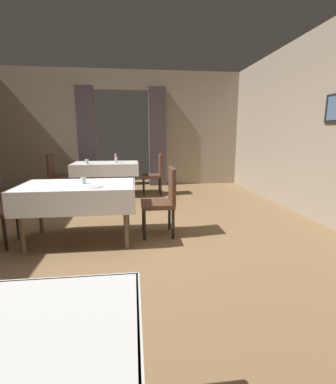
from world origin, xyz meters
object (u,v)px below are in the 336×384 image
object	(u,v)px
chair_mid_right	(163,198)
glass_far_b	(87,162)
dining_table_far	(106,167)
plate_mid_a	(93,187)
dining_table_mid	(78,192)
chair_far_right	(155,172)
glass_mid_b	(83,181)
flower_vase_far	(116,158)
chair_far_left	(56,173)

from	to	relation	value
chair_mid_right	glass_far_b	bearing A→B (deg)	119.69
dining_table_far	plate_mid_a	size ratio (longest dim) A/B	6.41
dining_table_mid	chair_far_right	distance (m)	2.99
chair_mid_right	glass_far_b	world-z (taller)	chair_mid_right
dining_table_mid	chair_mid_right	size ratio (longest dim) A/B	1.54
dining_table_far	glass_far_b	distance (m)	0.47
dining_table_mid	glass_mid_b	bearing A→B (deg)	13.87
dining_table_far	flower_vase_far	world-z (taller)	flower_vase_far
dining_table_mid	chair_far_left	world-z (taller)	chair_far_left
flower_vase_far	glass_far_b	distance (m)	0.63
chair_far_right	chair_far_left	bearing A→B (deg)	176.37
dining_table_mid	flower_vase_far	distance (m)	2.71
flower_vase_far	chair_far_right	bearing A→B (deg)	3.32
chair_far_left	chair_far_right	distance (m)	2.22
plate_mid_a	glass_far_b	world-z (taller)	glass_far_b
glass_mid_b	dining_table_mid	bearing A→B (deg)	-166.13
chair_mid_right	plate_mid_a	xyz separation A→B (m)	(-0.88, -0.32, 0.24)
dining_table_mid	plate_mid_a	xyz separation A→B (m)	(0.22, -0.24, 0.10)
chair_far_right	chair_mid_right	bearing A→B (deg)	-92.10
chair_far_left	chair_far_right	xyz separation A→B (m)	(2.22, -0.14, 0.00)
dining_table_mid	chair_far_left	distance (m)	3.06
chair_far_right	flower_vase_far	distance (m)	0.94
glass_mid_b	glass_far_b	size ratio (longest dim) A/B	0.77
chair_far_right	glass_mid_b	world-z (taller)	chair_far_right
chair_mid_right	chair_far_left	size ratio (longest dim) A/B	1.00
chair_mid_right	dining_table_far	bearing A→B (deg)	110.68
dining_table_far	flower_vase_far	size ratio (longest dim) A/B	7.02
chair_far_right	plate_mid_a	size ratio (longest dim) A/B	4.11
plate_mid_a	chair_mid_right	bearing A→B (deg)	20.14
glass_far_b	dining_table_mid	bearing A→B (deg)	-83.61
chair_far_left	glass_mid_b	size ratio (longest dim) A/B	11.46
chair_far_left	plate_mid_a	size ratio (longest dim) A/B	4.11
chair_far_left	flower_vase_far	size ratio (longest dim) A/B	4.51
chair_far_right	plate_mid_a	xyz separation A→B (m)	(-0.98, -2.97, 0.24)
flower_vase_far	dining_table_mid	bearing A→B (deg)	-96.89
dining_table_far	glass_far_b	world-z (taller)	glass_far_b
plate_mid_a	glass_mid_b	distance (m)	0.30
dining_table_far	glass_far_b	xyz separation A→B (m)	(-0.37, -0.26, 0.15)
chair_mid_right	plate_mid_a	world-z (taller)	chair_mid_right
dining_table_far	glass_mid_b	bearing A→B (deg)	-90.47
chair_far_left	flower_vase_far	xyz separation A→B (m)	(1.34, -0.19, 0.35)
chair_far_left	plate_mid_a	xyz separation A→B (m)	(1.24, -3.12, 0.24)
chair_far_right	glass_mid_b	distance (m)	2.96
dining_table_mid	chair_mid_right	world-z (taller)	chair_mid_right
dining_table_mid	chair_far_left	bearing A→B (deg)	109.51
dining_table_mid	flower_vase_far	world-z (taller)	flower_vase_far
dining_table_far	flower_vase_far	xyz separation A→B (m)	(0.24, -0.08, 0.20)
dining_table_mid	chair_far_right	xyz separation A→B (m)	(1.20, 2.74, -0.14)
plate_mid_a	chair_far_right	bearing A→B (deg)	71.84
chair_far_right	dining_table_mid	bearing A→B (deg)	-113.65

